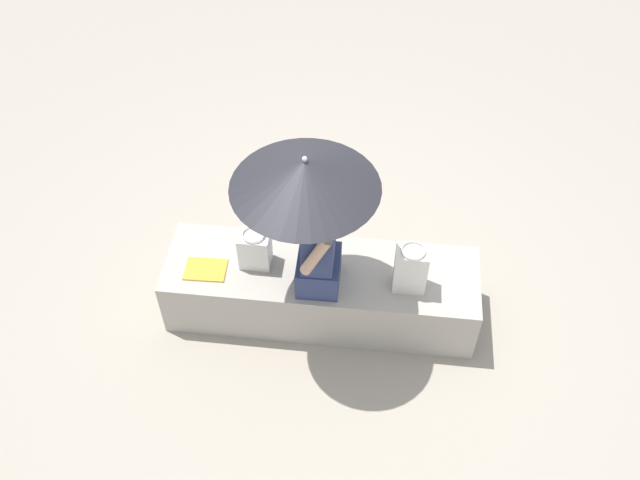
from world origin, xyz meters
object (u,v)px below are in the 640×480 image
at_px(handbag_black, 411,269).
at_px(tote_bag_canvas, 255,249).
at_px(parasol, 305,174).
at_px(magazine, 206,269).
at_px(person_seated, 319,242).

distance_m(handbag_black, tote_bag_canvas, 1.05).
bearing_deg(parasol, magazine, -5.16).
bearing_deg(tote_bag_canvas, person_seated, 165.50).
xyz_separation_m(handbag_black, tote_bag_canvas, (1.05, -0.09, -0.04)).
height_order(handbag_black, magazine, handbag_black).
bearing_deg(person_seated, tote_bag_canvas, -14.50).
bearing_deg(person_seated, handbag_black, -177.69).
xyz_separation_m(person_seated, tote_bag_canvas, (0.45, -0.12, -0.25)).
relative_size(parasol, handbag_black, 3.11).
bearing_deg(magazine, tote_bag_canvas, -163.85).
relative_size(person_seated, magazine, 3.21).
distance_m(person_seated, tote_bag_canvas, 0.52).
relative_size(handbag_black, magazine, 1.31).
xyz_separation_m(parasol, tote_bag_canvas, (0.38, -0.17, -0.87)).
height_order(handbag_black, tote_bag_canvas, handbag_black).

